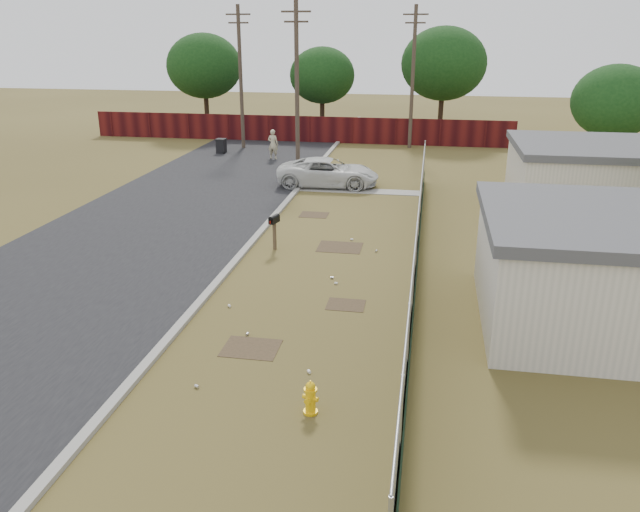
% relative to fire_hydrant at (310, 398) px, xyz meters
% --- Properties ---
extents(ground, '(120.00, 120.00, 0.00)m').
position_rel_fire_hydrant_xyz_m(ground, '(-1.20, 7.50, -0.36)').
color(ground, brown).
rests_on(ground, ground).
extents(street, '(15.10, 60.00, 0.12)m').
position_rel_fire_hydrant_xyz_m(street, '(-7.95, 15.55, -0.34)').
color(street, black).
rests_on(street, ground).
extents(chainlink_fence, '(0.10, 27.06, 2.02)m').
position_rel_fire_hydrant_xyz_m(chainlink_fence, '(1.92, 8.52, 0.44)').
color(chainlink_fence, '#95989D').
rests_on(chainlink_fence, ground).
extents(privacy_fence, '(30.00, 0.12, 1.80)m').
position_rel_fire_hydrant_xyz_m(privacy_fence, '(-7.20, 32.50, 0.54)').
color(privacy_fence, '#4E1110').
rests_on(privacy_fence, ground).
extents(utility_poles, '(12.60, 8.24, 9.00)m').
position_rel_fire_hydrant_xyz_m(utility_poles, '(-4.86, 28.16, 4.34)').
color(utility_poles, '#45392E').
rests_on(utility_poles, ground).
extents(houses, '(9.30, 17.24, 3.10)m').
position_rel_fire_hydrant_xyz_m(houses, '(8.50, 10.63, 1.20)').
color(houses, beige).
rests_on(houses, ground).
extents(horizon_trees, '(33.32, 31.94, 7.78)m').
position_rel_fire_hydrant_xyz_m(horizon_trees, '(-0.36, 31.05, 4.27)').
color(horizon_trees, '#382619').
rests_on(horizon_trees, ground).
extents(fire_hydrant, '(0.38, 0.38, 0.77)m').
position_rel_fire_hydrant_xyz_m(fire_hydrant, '(0.00, 0.00, 0.00)').
color(fire_hydrant, yellow).
rests_on(fire_hydrant, ground).
extents(mailbox, '(0.33, 0.57, 1.30)m').
position_rel_fire_hydrant_xyz_m(mailbox, '(-3.20, 9.87, 0.67)').
color(mailbox, brown).
rests_on(mailbox, ground).
extents(pickup_truck, '(5.20, 2.57, 1.42)m').
position_rel_fire_hydrant_xyz_m(pickup_truck, '(-2.85, 19.79, 0.35)').
color(pickup_truck, silver).
rests_on(pickup_truck, ground).
extents(pedestrian, '(0.72, 0.52, 1.81)m').
position_rel_fire_hydrant_xyz_m(pedestrian, '(-7.30, 26.14, 0.55)').
color(pedestrian, '#C3B78F').
rests_on(pedestrian, ground).
extents(trash_bin, '(0.64, 0.70, 0.93)m').
position_rel_fire_hydrant_xyz_m(trash_bin, '(-11.05, 27.43, 0.12)').
color(trash_bin, black).
rests_on(trash_bin, ground).
extents(scattered_litter, '(3.86, 10.96, 0.07)m').
position_rel_fire_hydrant_xyz_m(scattered_litter, '(-1.24, 5.75, -0.32)').
color(scattered_litter, silver).
rests_on(scattered_litter, ground).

